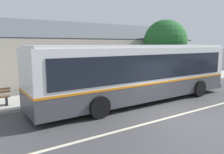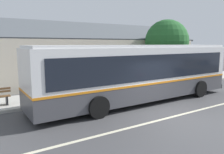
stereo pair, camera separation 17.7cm
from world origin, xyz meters
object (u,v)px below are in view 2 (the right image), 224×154
Objects in this scene: street_tree_primary at (166,44)px; bus_stop_sign at (188,64)px; bench_down_street at (65,90)px; transit_bus at (140,71)px.

street_tree_primary reaches higher than bus_stop_sign.
bench_down_street is at bearing 176.64° from bus_stop_sign.
transit_bus is 5.12× the size of bus_stop_sign.
bus_stop_sign is (6.68, 2.09, -0.05)m from transit_bus.
transit_bus is 7.00m from bus_stop_sign.
street_tree_primary is at bearing 98.21° from bus_stop_sign.
street_tree_primary reaches higher than transit_bus.
transit_bus is 2.34× the size of street_tree_primary.
bus_stop_sign is at bearing 17.40° from transit_bus.
bench_down_street is 0.33× the size of street_tree_primary.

